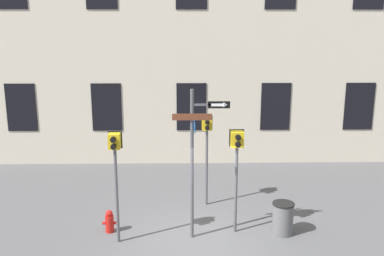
{
  "coord_description": "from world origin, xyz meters",
  "views": [
    {
      "loc": [
        -0.31,
        -10.34,
        5.51
      ],
      "look_at": [
        -0.1,
        0.25,
        3.03
      ],
      "focal_mm": 40.0,
      "sensor_mm": 36.0,
      "label": 1
    }
  ],
  "objects_px": {
    "fire_hydrant": "(110,221)",
    "trash_bin": "(283,218)",
    "street_sign_pole": "(195,151)",
    "pedestrian_signal_across": "(207,137)",
    "pedestrian_signal_left": "(115,158)",
    "pedestrian_signal_right": "(237,153)"
  },
  "relations": [
    {
      "from": "fire_hydrant",
      "to": "trash_bin",
      "type": "relative_size",
      "value": 0.72
    },
    {
      "from": "fire_hydrant",
      "to": "trash_bin",
      "type": "bearing_deg",
      "value": -2.3
    },
    {
      "from": "fire_hydrant",
      "to": "pedestrian_signal_left",
      "type": "bearing_deg",
      "value": -60.25
    },
    {
      "from": "street_sign_pole",
      "to": "fire_hydrant",
      "type": "distance_m",
      "value": 3.18
    },
    {
      "from": "pedestrian_signal_across",
      "to": "pedestrian_signal_right",
      "type": "bearing_deg",
      "value": -69.83
    },
    {
      "from": "street_sign_pole",
      "to": "pedestrian_signal_across",
      "type": "height_order",
      "value": "street_sign_pole"
    },
    {
      "from": "trash_bin",
      "to": "street_sign_pole",
      "type": "bearing_deg",
      "value": -176.43
    },
    {
      "from": "pedestrian_signal_across",
      "to": "street_sign_pole",
      "type": "bearing_deg",
      "value": -100.78
    },
    {
      "from": "street_sign_pole",
      "to": "pedestrian_signal_right",
      "type": "relative_size",
      "value": 1.39
    },
    {
      "from": "street_sign_pole",
      "to": "trash_bin",
      "type": "xyz_separation_m",
      "value": [
        2.4,
        0.15,
        -1.96
      ]
    },
    {
      "from": "street_sign_pole",
      "to": "pedestrian_signal_right",
      "type": "bearing_deg",
      "value": 14.62
    },
    {
      "from": "pedestrian_signal_right",
      "to": "pedestrian_signal_left",
      "type": "bearing_deg",
      "value": -170.66
    },
    {
      "from": "pedestrian_signal_left",
      "to": "fire_hydrant",
      "type": "bearing_deg",
      "value": 119.75
    },
    {
      "from": "street_sign_pole",
      "to": "pedestrian_signal_across",
      "type": "distance_m",
      "value": 2.23
    },
    {
      "from": "pedestrian_signal_right",
      "to": "pedestrian_signal_across",
      "type": "height_order",
      "value": "pedestrian_signal_right"
    },
    {
      "from": "pedestrian_signal_right",
      "to": "fire_hydrant",
      "type": "bearing_deg",
      "value": 179.17
    },
    {
      "from": "trash_bin",
      "to": "fire_hydrant",
      "type": "bearing_deg",
      "value": 177.7
    },
    {
      "from": "street_sign_pole",
      "to": "pedestrian_signal_left",
      "type": "bearing_deg",
      "value": -173.63
    },
    {
      "from": "pedestrian_signal_left",
      "to": "pedestrian_signal_across",
      "type": "xyz_separation_m",
      "value": [
        2.45,
        2.41,
        -0.07
      ]
    },
    {
      "from": "street_sign_pole",
      "to": "fire_hydrant",
      "type": "xyz_separation_m",
      "value": [
        -2.36,
        0.34,
        -2.1
      ]
    },
    {
      "from": "trash_bin",
      "to": "pedestrian_signal_left",
      "type": "bearing_deg",
      "value": -175.14
    },
    {
      "from": "pedestrian_signal_right",
      "to": "trash_bin",
      "type": "bearing_deg",
      "value": -6.25
    }
  ]
}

